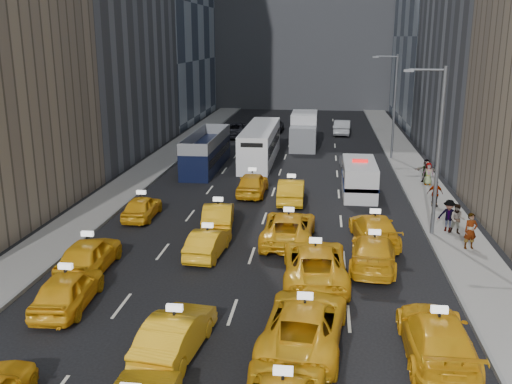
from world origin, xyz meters
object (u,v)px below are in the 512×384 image
nypd_van (359,179)px  pedestrian_0 (471,231)px  box_truck (304,131)px  double_decker (206,151)px  city_bus (260,144)px

nypd_van → pedestrian_0: bearing=-70.2°
box_truck → pedestrian_0: size_ratio=3.87×
nypd_van → pedestrian_0: 11.33m
nypd_van → box_truck: bearing=98.7°
nypd_van → box_truck: 17.46m
double_decker → box_truck: box_truck is taller
city_bus → box_truck: 7.83m
nypd_van → box_truck: size_ratio=0.82×
nypd_van → city_bus: bearing=122.6°
double_decker → city_bus: city_bus is taller
double_decker → nypd_van: bearing=-29.3°
city_bus → double_decker: bearing=-145.8°
box_truck → pedestrian_0: box_truck is taller
nypd_van → double_decker: (-11.91, 6.60, 0.33)m
double_decker → pedestrian_0: (16.82, -16.81, -0.35)m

